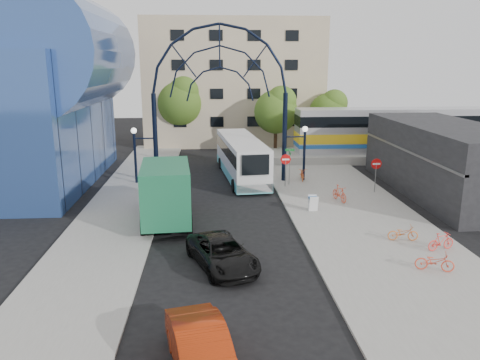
{
  "coord_description": "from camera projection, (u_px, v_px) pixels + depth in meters",
  "views": [
    {
      "loc": [
        -0.86,
        -21.87,
        9.21
      ],
      "look_at": [
        0.98,
        6.0,
        2.2
      ],
      "focal_mm": 35.0,
      "sensor_mm": 36.0,
      "label": 1
    }
  ],
  "objects": [
    {
      "name": "tree_north_a",
      "position": [
        277.0,
        109.0,
        47.83
      ],
      "size": [
        4.48,
        4.48,
        7.0
      ],
      "color": "#382314",
      "rests_on": "ground"
    },
    {
      "name": "bike_far_a",
      "position": [
        403.0,
        233.0,
        24.53
      ],
      "size": [
        1.63,
        0.74,
        0.83
      ],
      "primitive_type": "imported",
      "rotation": [
        0.0,
        0.0,
        1.45
      ],
      "color": "orange",
      "rests_on": "sidewalk_east"
    },
    {
      "name": "train_platform",
      "position": [
        422.0,
        155.0,
        45.94
      ],
      "size": [
        32.0,
        5.0,
        0.8
      ],
      "primitive_type": "cube",
      "color": "gray",
      "rests_on": "ground"
    },
    {
      "name": "commercial_block_east",
      "position": [
        445.0,
        159.0,
        33.56
      ],
      "size": [
        6.0,
        16.0,
        5.0
      ],
      "primitive_type": "cube",
      "color": "black",
      "rests_on": "ground"
    },
    {
      "name": "do_not_enter_sign",
      "position": [
        376.0,
        167.0,
        33.36
      ],
      "size": [
        0.76,
        0.07,
        2.48
      ],
      "color": "slate",
      "rests_on": "sidewalk_east"
    },
    {
      "name": "sidewalk_east",
      "position": [
        360.0,
        221.0,
        27.83
      ],
      "size": [
        8.0,
        56.0,
        0.12
      ],
      "primitive_type": "cube",
      "color": "gray",
      "rests_on": "ground"
    },
    {
      "name": "tree_north_c",
      "position": [
        330.0,
        110.0,
        50.23
      ],
      "size": [
        4.16,
        4.16,
        6.5
      ],
      "color": "#382314",
      "rests_on": "ground"
    },
    {
      "name": "stop_sign",
      "position": [
        286.0,
        162.0,
        34.9
      ],
      "size": [
        0.8,
        0.07,
        2.5
      ],
      "color": "slate",
      "rests_on": "sidewalk_east"
    },
    {
      "name": "tree_north_b",
      "position": [
        181.0,
        100.0,
        50.9
      ],
      "size": [
        5.12,
        5.12,
        8.0
      ],
      "color": "#382314",
      "rests_on": "ground"
    },
    {
      "name": "ground",
      "position": [
        228.0,
        252.0,
        23.46
      ],
      "size": [
        120.0,
        120.0,
        0.0
      ],
      "primitive_type": "plane",
      "color": "black",
      "rests_on": "ground"
    },
    {
      "name": "bike_far_b",
      "position": [
        441.0,
        241.0,
        23.26
      ],
      "size": [
        1.58,
        0.8,
        0.92
      ],
      "primitive_type": "imported",
      "rotation": [
        0.0,
        0.0,
        1.82
      ],
      "color": "#F83A31",
      "rests_on": "sidewalk_east"
    },
    {
      "name": "train_car",
      "position": [
        424.0,
        130.0,
        45.33
      ],
      "size": [
        25.1,
        3.05,
        4.2
      ],
      "color": "#B7B7BC",
      "rests_on": "train_platform"
    },
    {
      "name": "apartment_block",
      "position": [
        232.0,
        82.0,
        55.73
      ],
      "size": [
        20.0,
        12.1,
        14.0
      ],
      "color": "#CDB78E",
      "rests_on": "ground"
    },
    {
      "name": "gateway_arch",
      "position": [
        220.0,
        72.0,
        34.93
      ],
      "size": [
        13.64,
        0.44,
        12.1
      ],
      "color": "black",
      "rests_on": "ground"
    },
    {
      "name": "green_truck",
      "position": [
        166.0,
        192.0,
        27.53
      ],
      "size": [
        3.23,
        7.39,
        3.64
      ],
      "rotation": [
        0.0,
        0.0,
        0.08
      ],
      "color": "black",
      "rests_on": "ground"
    },
    {
      "name": "sandwich_board",
      "position": [
        313.0,
        201.0,
        29.42
      ],
      "size": [
        0.55,
        0.61,
        0.99
      ],
      "color": "white",
      "rests_on": "sidewalk_east"
    },
    {
      "name": "bike_far_c",
      "position": [
        435.0,
        262.0,
        20.94
      ],
      "size": [
        1.79,
        1.08,
        0.89
      ],
      "primitive_type": "imported",
      "rotation": [
        0.0,
        0.0,
        1.25
      ],
      "color": "#E6482E",
      "rests_on": "sidewalk_east"
    },
    {
      "name": "bike_near_b",
      "position": [
        339.0,
        193.0,
        31.55
      ],
      "size": [
        0.93,
        1.85,
        1.07
      ],
      "primitive_type": "imported",
      "rotation": [
        0.0,
        0.0,
        0.25
      ],
      "color": "#F95431",
      "rests_on": "sidewalk_east"
    },
    {
      "name": "plaza_west",
      "position": [
        119.0,
        216.0,
        28.84
      ],
      "size": [
        5.0,
        50.0,
        0.12
      ],
      "primitive_type": "cube",
      "color": "gray",
      "rests_on": "ground"
    },
    {
      "name": "transit_hall",
      "position": [
        18.0,
        97.0,
        35.37
      ],
      "size": [
        16.5,
        18.0,
        14.5
      ],
      "color": "#2F4E90",
      "rests_on": "ground"
    },
    {
      "name": "black_suv",
      "position": [
        222.0,
        253.0,
        21.55
      ],
      "size": [
        3.76,
        5.38,
        1.36
      ],
      "primitive_type": "imported",
      "rotation": [
        0.0,
        0.0,
        0.34
      ],
      "color": "black",
      "rests_on": "ground"
    },
    {
      "name": "street_name_sign",
      "position": [
        290.0,
        159.0,
        35.47
      ],
      "size": [
        0.7,
        0.7,
        2.8
      ],
      "color": "slate",
      "rests_on": "sidewalk_east"
    },
    {
      "name": "city_bus",
      "position": [
        241.0,
        157.0,
        38.25
      ],
      "size": [
        3.77,
        12.07,
        3.26
      ],
      "rotation": [
        0.0,
        0.0,
        0.1
      ],
      "color": "silver",
      "rests_on": "ground"
    },
    {
      "name": "red_sedan",
      "position": [
        202.0,
        351.0,
        14.09
      ],
      "size": [
        2.62,
        4.86,
        1.52
      ],
      "primitive_type": "imported",
      "rotation": [
        0.0,
        0.0,
        0.23
      ],
      "color": "#952509",
      "rests_on": "ground"
    },
    {
      "name": "bike_near_a",
      "position": [
        302.0,
        174.0,
        37.28
      ],
      "size": [
        0.88,
        1.96,
        1.0
      ],
      "primitive_type": "imported",
      "rotation": [
        0.0,
        0.0,
        -0.12
      ],
      "color": "orange",
      "rests_on": "sidewalk_east"
    }
  ]
}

